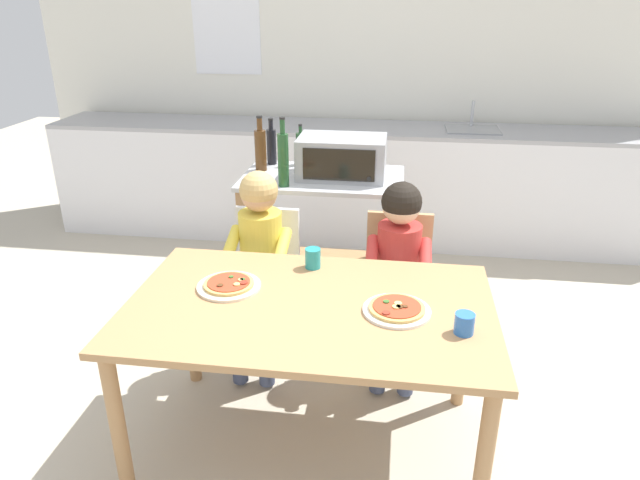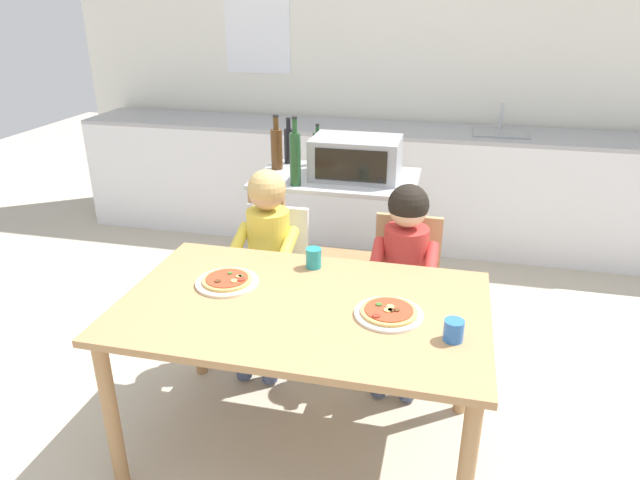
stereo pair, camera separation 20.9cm
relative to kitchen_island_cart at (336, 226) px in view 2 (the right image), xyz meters
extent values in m
plane|color=#B7AD99|center=(0.11, -0.04, -0.59)|extent=(11.29, 11.29, 0.00)
cube|color=white|center=(0.11, 1.71, 0.76)|extent=(5.47, 0.12, 2.70)
cube|color=white|center=(-1.02, 1.65, 1.06)|extent=(0.56, 0.01, 0.80)
cube|color=silver|center=(0.11, 1.30, -0.15)|extent=(4.93, 0.60, 0.88)
cube|color=#9E9EA3|center=(0.11, 1.30, 0.30)|extent=(4.93, 0.60, 0.03)
cube|color=gray|center=(0.97, 1.30, 0.32)|extent=(0.40, 0.33, 0.02)
cylinder|color=#B7BABF|center=(0.97, 1.42, 0.42)|extent=(0.02, 0.02, 0.20)
cube|color=#B7BABF|center=(0.00, 0.00, 0.29)|extent=(0.92, 0.58, 0.02)
cube|color=#AD7F51|center=(0.00, 0.00, -0.28)|extent=(0.85, 0.53, 0.02)
cube|color=#AD7F51|center=(-0.42, -0.25, -0.16)|extent=(0.05, 0.05, 0.87)
cube|color=#AD7F51|center=(0.42, -0.25, -0.16)|extent=(0.05, 0.05, 0.87)
cube|color=#AD7F51|center=(-0.42, 0.25, -0.16)|extent=(0.05, 0.05, 0.87)
cube|color=#AD7F51|center=(0.42, 0.25, -0.16)|extent=(0.05, 0.05, 0.87)
cube|color=#999BA0|center=(0.10, 0.01, 0.42)|extent=(0.49, 0.32, 0.23)
cube|color=black|center=(0.10, -0.16, 0.42)|extent=(0.39, 0.01, 0.17)
cylinder|color=black|center=(0.27, -0.16, 0.35)|extent=(0.02, 0.01, 0.02)
cylinder|color=#1E4723|center=(-0.19, -0.21, 0.45)|extent=(0.06, 0.06, 0.29)
cylinder|color=#1E4723|center=(-0.19, -0.21, 0.63)|extent=(0.03, 0.03, 0.08)
cylinder|color=black|center=(-0.19, -0.21, 0.67)|extent=(0.03, 0.03, 0.01)
cylinder|color=#1E4723|center=(-0.17, 0.22, 0.40)|extent=(0.06, 0.06, 0.19)
cylinder|color=#1E4723|center=(-0.17, 0.22, 0.52)|extent=(0.02, 0.02, 0.04)
cylinder|color=black|center=(-0.17, 0.22, 0.55)|extent=(0.02, 0.02, 0.01)
cylinder|color=#4C2D14|center=(-0.38, 0.07, 0.42)|extent=(0.07, 0.07, 0.24)
cylinder|color=#4C2D14|center=(-0.38, 0.07, 0.58)|extent=(0.03, 0.03, 0.07)
cylinder|color=black|center=(-0.38, 0.07, 0.62)|extent=(0.03, 0.03, 0.01)
cylinder|color=black|center=(-0.35, 0.22, 0.41)|extent=(0.06, 0.06, 0.21)
cylinder|color=black|center=(-0.35, 0.22, 0.55)|extent=(0.03, 0.03, 0.06)
cylinder|color=black|center=(-0.35, 0.22, 0.58)|extent=(0.03, 0.03, 0.01)
cube|color=#AD7F51|center=(0.11, -1.17, 0.12)|extent=(1.47, 0.90, 0.03)
cylinder|color=#AD7F51|center=(-0.57, -1.56, -0.25)|extent=(0.06, 0.06, 0.69)
cylinder|color=#AD7F51|center=(0.78, -1.56, -0.25)|extent=(0.06, 0.06, 0.69)
cylinder|color=#AD7F51|center=(-0.57, -0.78, -0.25)|extent=(0.06, 0.06, 0.69)
cylinder|color=#AD7F51|center=(0.78, -0.78, -0.25)|extent=(0.06, 0.06, 0.69)
cube|color=silver|center=(-0.25, -0.52, -0.15)|extent=(0.36, 0.36, 0.04)
cube|color=silver|center=(-0.25, -0.36, 0.04)|extent=(0.34, 0.03, 0.38)
cylinder|color=silver|center=(-0.10, -0.67, -0.37)|extent=(0.03, 0.03, 0.42)
cylinder|color=silver|center=(-0.40, -0.67, -0.37)|extent=(0.03, 0.03, 0.42)
cylinder|color=silver|center=(-0.10, -0.37, -0.37)|extent=(0.03, 0.03, 0.42)
cylinder|color=silver|center=(-0.40, -0.37, -0.37)|extent=(0.03, 0.03, 0.42)
cube|color=tan|center=(0.45, -0.49, -0.15)|extent=(0.36, 0.36, 0.04)
cube|color=tan|center=(0.45, -0.33, 0.04)|extent=(0.34, 0.03, 0.38)
cylinder|color=tan|center=(0.60, -0.64, -0.37)|extent=(0.03, 0.03, 0.42)
cylinder|color=tan|center=(0.30, -0.64, -0.37)|extent=(0.03, 0.03, 0.42)
cylinder|color=tan|center=(0.60, -0.34, -0.37)|extent=(0.03, 0.03, 0.42)
cylinder|color=tan|center=(0.30, -0.34, -0.37)|extent=(0.03, 0.03, 0.42)
cube|color=#424C6B|center=(-0.18, -0.66, -0.11)|extent=(0.10, 0.30, 0.10)
cylinder|color=#424C6B|center=(-0.18, -0.79, -0.35)|extent=(0.08, 0.08, 0.44)
cube|color=#424C6B|center=(-0.32, -0.66, -0.11)|extent=(0.10, 0.30, 0.10)
cylinder|color=#424C6B|center=(-0.32, -0.79, -0.35)|extent=(0.08, 0.08, 0.44)
cylinder|color=yellow|center=(-0.12, -0.62, 0.11)|extent=(0.06, 0.26, 0.15)
cylinder|color=yellow|center=(-0.38, -0.62, 0.11)|extent=(0.06, 0.26, 0.15)
cylinder|color=yellow|center=(-0.25, -0.52, 0.07)|extent=(0.22, 0.22, 0.37)
sphere|color=tan|center=(-0.25, -0.52, 0.36)|extent=(0.18, 0.18, 0.18)
sphere|color=tan|center=(-0.25, -0.52, 0.38)|extent=(0.19, 0.19, 0.19)
cube|color=#424C6B|center=(0.52, -0.63, -0.11)|extent=(0.10, 0.30, 0.10)
cylinder|color=#424C6B|center=(0.52, -0.76, -0.35)|extent=(0.08, 0.08, 0.44)
cube|color=#424C6B|center=(0.38, -0.63, -0.11)|extent=(0.10, 0.30, 0.10)
cylinder|color=#424C6B|center=(0.38, -0.76, -0.35)|extent=(0.08, 0.08, 0.44)
cylinder|color=#BC332D|center=(0.58, -0.59, 0.09)|extent=(0.06, 0.26, 0.15)
cylinder|color=#BC332D|center=(0.32, -0.59, 0.09)|extent=(0.06, 0.26, 0.15)
cylinder|color=#BC332D|center=(0.45, -0.49, 0.05)|extent=(0.22, 0.22, 0.33)
sphere|color=beige|center=(0.45, -0.49, 0.33)|extent=(0.19, 0.19, 0.19)
sphere|color=black|center=(0.45, -0.49, 0.34)|extent=(0.20, 0.20, 0.20)
cylinder|color=beige|center=(-0.25, -1.08, 0.14)|extent=(0.27, 0.27, 0.01)
cylinder|color=tan|center=(-0.25, -1.08, 0.15)|extent=(0.21, 0.21, 0.01)
cylinder|color=#B23D23|center=(-0.25, -1.08, 0.16)|extent=(0.18, 0.18, 0.00)
cylinder|color=#DBC666|center=(-0.20, -1.06, 0.16)|extent=(0.02, 0.02, 0.01)
cylinder|color=#386628|center=(-0.20, -1.06, 0.16)|extent=(0.02, 0.02, 0.01)
cylinder|color=#386628|center=(-0.25, -1.04, 0.16)|extent=(0.02, 0.02, 0.01)
cylinder|color=#563319|center=(-0.27, -1.12, 0.16)|extent=(0.03, 0.03, 0.01)
cylinder|color=#DBC666|center=(-0.21, -1.10, 0.16)|extent=(0.03, 0.03, 0.01)
cylinder|color=maroon|center=(-0.18, -1.08, 0.16)|extent=(0.03, 0.03, 0.01)
cylinder|color=white|center=(0.45, -1.19, 0.14)|extent=(0.27, 0.27, 0.01)
cylinder|color=tan|center=(0.45, -1.19, 0.15)|extent=(0.22, 0.22, 0.01)
cylinder|color=#B23D23|center=(0.45, -1.19, 0.16)|extent=(0.19, 0.19, 0.00)
cylinder|color=#DBC666|center=(0.45, -1.20, 0.16)|extent=(0.03, 0.03, 0.01)
cylinder|color=#DBC666|center=(0.46, -1.17, 0.16)|extent=(0.03, 0.03, 0.01)
cylinder|color=#563319|center=(0.48, -1.19, 0.16)|extent=(0.02, 0.02, 0.01)
cylinder|color=#386628|center=(0.41, -1.16, 0.16)|extent=(0.02, 0.02, 0.01)
cylinder|color=#563319|center=(0.46, -1.20, 0.16)|extent=(0.03, 0.03, 0.01)
cylinder|color=maroon|center=(0.41, -1.25, 0.16)|extent=(0.03, 0.03, 0.01)
cylinder|color=blue|center=(0.70, -1.30, 0.17)|extent=(0.07, 0.07, 0.08)
cylinder|color=teal|center=(0.07, -0.84, 0.18)|extent=(0.07, 0.07, 0.09)
camera|label=1|loc=(0.43, -3.14, 1.27)|focal=32.05mm
camera|label=2|loc=(0.64, -3.10, 1.27)|focal=32.05mm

